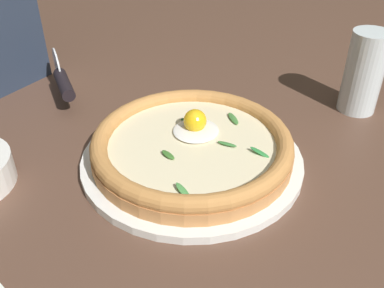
# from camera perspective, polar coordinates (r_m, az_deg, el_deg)

# --- Properties ---
(ground_plane) EXTENTS (2.40, 2.40, 0.03)m
(ground_plane) POSITION_cam_1_polar(r_m,az_deg,el_deg) (0.65, 3.08, -2.22)
(ground_plane) COLOR brown
(ground_plane) RESTS_ON ground
(pizza_plate) EXTENTS (0.31, 0.31, 0.01)m
(pizza_plate) POSITION_cam_1_polar(r_m,az_deg,el_deg) (0.61, 0.00, -2.00)
(pizza_plate) COLOR white
(pizza_plate) RESTS_ON ground
(pizza) EXTENTS (0.28, 0.28, 0.06)m
(pizza) POSITION_cam_1_polar(r_m,az_deg,el_deg) (0.60, 0.01, -0.10)
(pizza) COLOR #CA864C
(pizza) RESTS_ON pizza_plate
(pizza_cutter) EXTENTS (0.08, 0.14, 0.08)m
(pizza_cutter) POSITION_cam_1_polar(r_m,az_deg,el_deg) (0.79, -16.83, 8.18)
(pizza_cutter) COLOR silver
(pizza_cutter) RESTS_ON ground
(drinking_glass) EXTENTS (0.06, 0.06, 0.14)m
(drinking_glass) POSITION_cam_1_polar(r_m,az_deg,el_deg) (0.77, 21.66, 8.15)
(drinking_glass) COLOR silver
(drinking_glass) RESTS_ON ground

